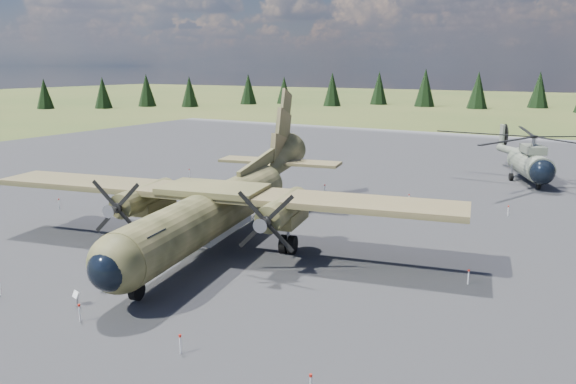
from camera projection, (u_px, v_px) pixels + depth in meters
The scene contains 8 objects.
ground at pixel (221, 239), 38.27m from camera, with size 500.00×500.00×0.00m, color brown.
apron at pixel (293, 207), 46.72m from camera, with size 120.00×120.00×0.04m, color slate.
transport_plane at pixel (221, 200), 36.66m from camera, with size 31.15×27.99×10.28m.
helicopter_near at pixel (531, 149), 55.59m from camera, with size 25.28×25.28×4.89m.
info_placard_left at pixel (101, 283), 29.15m from camera, with size 0.47×0.21×0.73m.
info_placard_right at pixel (76, 296), 27.48m from camera, with size 0.51×0.32×0.75m.
barrier_fence at pixel (214, 231), 38.32m from camera, with size 33.12×29.62×0.85m.
treeline at pixel (278, 165), 38.52m from camera, with size 280.62×285.36×10.93m.
Camera 1 is at (22.26, -29.46, 11.51)m, focal length 35.00 mm.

